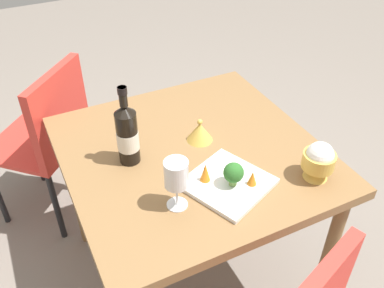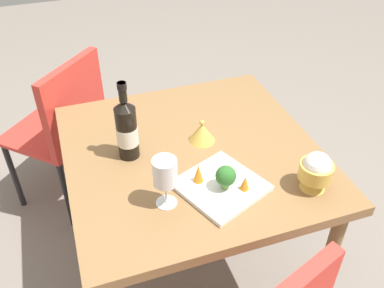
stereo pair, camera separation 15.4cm
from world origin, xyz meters
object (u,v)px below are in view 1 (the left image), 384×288
at_px(serving_plate, 228,183).
at_px(carrot_garnish_left, 205,172).
at_px(rice_bowl_lid, 200,132).
at_px(wine_bottle, 127,134).
at_px(chair_by_wall, 50,131).
at_px(carrot_garnish_right, 252,178).
at_px(broccoli_floret, 234,173).
at_px(rice_bowl, 319,160).
at_px(wine_glass, 176,175).

relative_size(serving_plate, carrot_garnish_left, 4.73).
height_order(serving_plate, carrot_garnish_left, carrot_garnish_left).
xyz_separation_m(rice_bowl_lid, serving_plate, (-0.03, -0.27, -0.03)).
relative_size(wine_bottle, serving_plate, 0.92).
height_order(chair_by_wall, carrot_garnish_right, chair_by_wall).
distance_m(chair_by_wall, wine_bottle, 0.70).
height_order(broccoli_floret, carrot_garnish_left, broccoli_floret).
xyz_separation_m(rice_bowl, serving_plate, (-0.29, 0.10, -0.07)).
relative_size(wine_glass, serving_plate, 0.55).
bearing_deg(chair_by_wall, serving_plate, -108.41).
distance_m(chair_by_wall, rice_bowl, 1.24).
xyz_separation_m(rice_bowl, carrot_garnish_right, (-0.22, 0.05, -0.03)).
xyz_separation_m(rice_bowl, carrot_garnish_left, (-0.35, 0.14, -0.02)).
relative_size(wine_bottle, rice_bowl_lid, 3.02).
distance_m(broccoli_floret, carrot_garnish_right, 0.07).
distance_m(wine_bottle, wine_glass, 0.28).
xyz_separation_m(chair_by_wall, broccoli_floret, (0.47, -0.88, 0.26)).
bearing_deg(serving_plate, broccoli_floret, -69.50).
relative_size(chair_by_wall, wine_bottle, 2.82).
height_order(rice_bowl, rice_bowl_lid, rice_bowl).
height_order(wine_bottle, rice_bowl, wine_bottle).
xyz_separation_m(chair_by_wall, rice_bowl_lid, (0.49, -0.59, 0.23)).
bearing_deg(broccoli_floret, rice_bowl, -15.32).
height_order(wine_glass, carrot_garnish_right, wine_glass).
bearing_deg(rice_bowl, carrot_garnish_right, 167.06).
distance_m(chair_by_wall, wine_glass, 0.96).
distance_m(wine_bottle, serving_plate, 0.38).
xyz_separation_m(wine_bottle, carrot_garnish_right, (0.32, -0.31, -0.07)).
height_order(wine_bottle, carrot_garnish_left, wine_bottle).
height_order(serving_plate, broccoli_floret, broccoli_floret).
relative_size(chair_by_wall, carrot_garnish_left, 12.27).
relative_size(serving_plate, broccoli_floret, 3.82).
xyz_separation_m(wine_bottle, rice_bowl_lid, (0.28, -0.00, -0.08)).
distance_m(rice_bowl_lid, carrot_garnish_left, 0.24).
height_order(rice_bowl, carrot_garnish_right, rice_bowl).
height_order(chair_by_wall, wine_bottle, wine_bottle).
xyz_separation_m(wine_glass, serving_plate, (0.19, 0.01, -0.12)).
bearing_deg(chair_by_wall, rice_bowl, -98.43).
relative_size(wine_bottle, wine_glass, 1.69).
distance_m(rice_bowl_lid, broccoli_floret, 0.29).
bearing_deg(broccoli_floret, carrot_garnish_right, -24.05).
relative_size(wine_glass, rice_bowl, 1.26).
xyz_separation_m(wine_bottle, serving_plate, (0.25, -0.27, -0.11)).
bearing_deg(carrot_garnish_left, rice_bowl_lid, 67.36).
relative_size(wine_glass, carrot_garnish_left, 2.58).
relative_size(wine_bottle, broccoli_floret, 3.52).
distance_m(rice_bowl, rice_bowl_lid, 0.45).
xyz_separation_m(carrot_garnish_left, carrot_garnish_right, (0.13, -0.08, -0.01)).
bearing_deg(rice_bowl_lid, rice_bowl, -54.25).
bearing_deg(serving_plate, rice_bowl_lid, 83.74).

